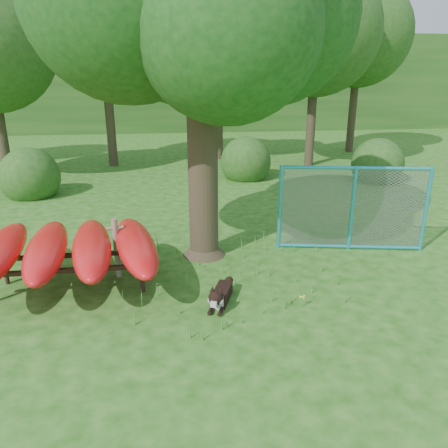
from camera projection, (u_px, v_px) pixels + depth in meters
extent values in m
plane|color=#1C5110|center=(221.00, 305.00, 7.18)|extent=(80.00, 80.00, 0.00)
cylinder|color=#32281B|center=(202.00, 144.00, 8.44)|extent=(0.66, 0.66, 4.64)
cone|color=#32281B|center=(204.00, 244.00, 9.13)|extent=(0.99, 0.99, 0.46)
sphere|color=#144413|center=(271.00, 16.00, 8.22)|extent=(3.34, 3.34, 3.34)
sphere|color=#144413|center=(228.00, 29.00, 6.75)|extent=(2.97, 2.97, 2.97)
cylinder|color=#32281B|center=(231.00, 109.00, 8.23)|extent=(1.32, 0.46, 0.99)
cylinder|color=#32281B|center=(178.00, 88.00, 8.28)|extent=(0.96, 0.77, 0.95)
cylinder|color=#6F6653|center=(117.00, 248.00, 8.02)|extent=(0.13, 0.13, 1.14)
cylinder|color=#6F6653|center=(115.00, 228.00, 7.89)|extent=(0.31, 0.13, 0.06)
cylinder|color=black|center=(142.00, 280.00, 7.55)|extent=(0.08, 0.08, 0.47)
cylinder|color=black|center=(6.00, 272.00, 7.85)|extent=(0.08, 0.08, 0.47)
cylinder|color=black|center=(144.00, 264.00, 8.17)|extent=(0.08, 0.08, 0.47)
cube|color=black|center=(67.00, 271.00, 7.31)|extent=(2.82, 0.11, 0.08)
cube|color=black|center=(75.00, 255.00, 7.92)|extent=(2.82, 0.11, 0.08)
ellipsoid|color=red|center=(0.00, 252.00, 7.38)|extent=(0.88, 2.87, 0.45)
ellipsoid|color=red|center=(47.00, 250.00, 7.48)|extent=(0.98, 2.88, 0.45)
ellipsoid|color=red|center=(92.00, 247.00, 7.58)|extent=(1.07, 2.89, 0.45)
ellipsoid|color=red|center=(136.00, 245.00, 7.68)|extent=(1.17, 2.89, 0.45)
cube|color=black|center=(222.00, 294.00, 7.32)|extent=(0.44, 0.68, 0.22)
cube|color=beige|center=(218.00, 303.00, 7.07)|extent=(0.23, 0.19, 0.20)
sphere|color=black|center=(216.00, 298.00, 6.86)|extent=(0.24, 0.24, 0.24)
cube|color=beige|center=(214.00, 303.00, 6.77)|extent=(0.13, 0.15, 0.08)
sphere|color=beige|center=(211.00, 300.00, 6.87)|extent=(0.11, 0.11, 0.11)
sphere|color=beige|center=(220.00, 301.00, 6.84)|extent=(0.11, 0.11, 0.11)
cone|color=black|center=(212.00, 289.00, 6.86)|extent=(0.12, 0.13, 0.11)
cone|color=black|center=(220.00, 290.00, 6.84)|extent=(0.10, 0.11, 0.11)
cylinder|color=black|center=(211.00, 309.00, 6.98)|extent=(0.15, 0.28, 0.06)
cylinder|color=black|center=(221.00, 310.00, 6.94)|extent=(0.15, 0.28, 0.06)
sphere|color=black|center=(229.00, 280.00, 7.60)|extent=(0.15, 0.15, 0.15)
torus|color=blue|center=(217.00, 299.00, 6.95)|extent=(0.24, 0.14, 0.23)
cylinder|color=#28A3BD|center=(280.00, 207.00, 9.28)|extent=(0.09, 0.09, 1.82)
cylinder|color=#28A3BD|center=(352.00, 209.00, 9.20)|extent=(0.09, 0.09, 1.82)
cylinder|color=#28A3BD|center=(426.00, 210.00, 9.11)|extent=(0.09, 0.09, 1.82)
cylinder|color=#28A3BD|center=(356.00, 168.00, 8.91)|extent=(3.00, 0.64, 0.07)
cylinder|color=#28A3BD|center=(348.00, 247.00, 9.48)|extent=(3.00, 0.64, 0.07)
plane|color=gray|center=(352.00, 209.00, 9.20)|extent=(2.99, 0.57, 3.04)
cylinder|color=#418A2D|center=(302.00, 302.00, 7.10)|extent=(0.02, 0.02, 0.18)
sphere|color=#FFF928|center=(302.00, 297.00, 7.07)|extent=(0.03, 0.03, 0.03)
sphere|color=#FFF928|center=(304.00, 296.00, 7.09)|extent=(0.03, 0.03, 0.03)
sphere|color=#FFF928|center=(300.00, 297.00, 7.10)|extent=(0.03, 0.03, 0.03)
sphere|color=#FFF928|center=(304.00, 298.00, 7.05)|extent=(0.03, 0.03, 0.03)
sphere|color=#FFF928|center=(301.00, 297.00, 7.05)|extent=(0.03, 0.03, 0.03)
cylinder|color=#32281B|center=(108.00, 100.00, 17.20)|extent=(0.36, 0.36, 5.25)
sphere|color=#214C18|center=(101.00, 16.00, 16.21)|extent=(5.20, 5.20, 5.20)
cylinder|color=#32281B|center=(219.00, 114.00, 18.91)|extent=(0.36, 0.36, 3.85)
sphere|color=#214C18|center=(219.00, 60.00, 18.19)|extent=(4.00, 4.00, 4.00)
cylinder|color=#32281B|center=(312.00, 106.00, 17.31)|extent=(0.36, 0.36, 4.76)
sphere|color=#214C18|center=(317.00, 31.00, 16.42)|extent=(4.80, 4.80, 4.80)
cylinder|color=#32281B|center=(354.00, 99.00, 20.46)|extent=(0.36, 0.36, 4.90)
sphere|color=#214C18|center=(360.00, 34.00, 19.55)|extent=(4.60, 4.60, 4.60)
sphere|color=#214C18|center=(33.00, 196.00, 13.60)|extent=(1.80, 1.80, 1.80)
sphere|color=#214C18|center=(375.00, 181.00, 15.46)|extent=(1.80, 1.80, 1.80)
sphere|color=#214C18|center=(245.00, 178.00, 15.85)|extent=(1.80, 1.80, 1.80)
cube|color=#214C18|center=(175.00, 82.00, 32.43)|extent=(80.00, 12.00, 6.00)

